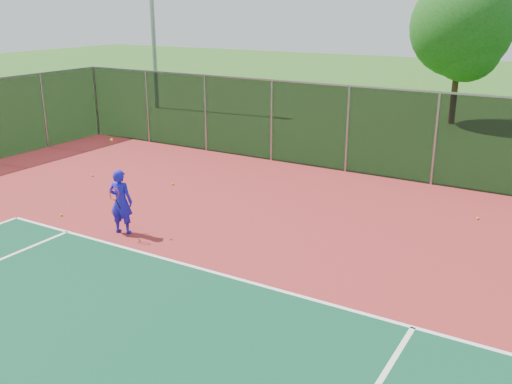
{
  "coord_description": "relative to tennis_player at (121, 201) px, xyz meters",
  "views": [
    {
      "loc": [
        4.17,
        -6.24,
        5.58
      ],
      "look_at": [
        -2.51,
        5.0,
        1.3
      ],
      "focal_mm": 40.0,
      "sensor_mm": 36.0,
      "label": 1
    }
  ],
  "objects": [
    {
      "name": "practice_ball_5",
      "position": [
        -4.47,
        3.24,
        -0.81
      ],
      "size": [
        0.07,
        0.07,
        0.07
      ],
      "primitive_type": "sphere",
      "color": "#BEC717",
      "rests_on": "court_apron"
    },
    {
      "name": "ground",
      "position": [
        5.74,
        -3.72,
        -0.87
      ],
      "size": [
        120.0,
        120.0,
        0.0
      ],
      "primitive_type": "plane",
      "color": "#265618",
      "rests_on": "ground"
    },
    {
      "name": "fence_back",
      "position": [
        5.74,
        8.28,
        0.7
      ],
      "size": [
        30.0,
        0.06,
        3.03
      ],
      "color": "black",
      "rests_on": "court_apron"
    },
    {
      "name": "court_apron",
      "position": [
        5.74,
        -1.72,
        -0.86
      ],
      "size": [
        30.0,
        20.0,
        0.02
      ],
      "primitive_type": "cube",
      "color": "maroon",
      "rests_on": "ground"
    },
    {
      "name": "tennis_player",
      "position": [
        0.0,
        0.0,
        0.0
      ],
      "size": [
        0.7,
        0.69,
        2.43
      ],
      "color": "#1E14C0",
      "rests_on": "court_apron"
    },
    {
      "name": "practice_ball_1",
      "position": [
        -1.49,
        3.89,
        -0.81
      ],
      "size": [
        0.07,
        0.07,
        0.07
      ],
      "primitive_type": "sphere",
      "color": "#BEC717",
      "rests_on": "court_apron"
    },
    {
      "name": "practice_ball_3",
      "position": [
        -2.32,
        0.02,
        -0.81
      ],
      "size": [
        0.07,
        0.07,
        0.07
      ],
      "primitive_type": "sphere",
      "color": "#BEC717",
      "rests_on": "court_apron"
    },
    {
      "name": "practice_ball_0",
      "position": [
        7.68,
        5.67,
        -0.81
      ],
      "size": [
        0.07,
        0.07,
        0.07
      ],
      "primitive_type": "sphere",
      "color": "#BEC717",
      "rests_on": "court_apron"
    },
    {
      "name": "tree_back_left",
      "position": [
        4.04,
        19.04,
        3.55
      ],
      "size": [
        4.8,
        4.8,
        7.05
      ],
      "color": "#331F12",
      "rests_on": "ground"
    }
  ]
}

